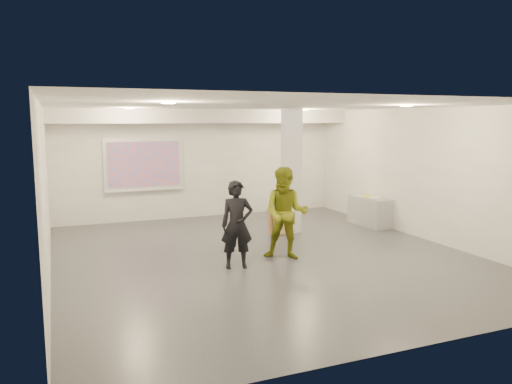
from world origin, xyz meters
name	(u,v)px	position (x,y,z in m)	size (l,w,h in m)	color
floor	(263,256)	(0.00, 0.00, 0.00)	(8.00, 9.00, 0.01)	#393C41
ceiling	(264,106)	(0.00, 0.00, 3.00)	(8.00, 9.00, 0.01)	white
wall_back	(201,164)	(0.00, 4.50, 1.50)	(8.00, 0.01, 3.00)	silver
wall_front	(416,227)	(0.00, -4.50, 1.50)	(8.00, 0.01, 3.00)	silver
wall_left	(45,193)	(-4.00, 0.00, 1.50)	(0.01, 9.00, 3.00)	silver
wall_right	(424,174)	(4.00, 0.00, 1.50)	(0.01, 9.00, 3.00)	silver
soffit_band	(206,116)	(0.00, 3.95, 2.82)	(8.00, 1.10, 0.36)	silver
downlight_nw	(130,108)	(-2.20, 2.50, 2.98)	(0.22, 0.22, 0.02)	#FFE199
downlight_ne	(304,110)	(2.20, 2.50, 2.98)	(0.22, 0.22, 0.02)	#FFE199
downlight_sw	(168,103)	(-2.20, -1.50, 2.98)	(0.22, 0.22, 0.02)	#FFE199
downlight_se	(406,106)	(2.20, -1.50, 2.98)	(0.22, 0.22, 0.02)	#FFE199
column	(291,171)	(1.50, 1.80, 1.50)	(0.52, 0.52, 3.00)	silver
projection_screen	(144,165)	(-1.60, 4.45, 1.53)	(2.10, 0.13, 1.42)	silver
credenza	(370,211)	(3.72, 1.66, 0.37)	(0.53, 1.28, 0.75)	#999B9E
papers_stack	(375,197)	(3.74, 1.51, 0.76)	(0.23, 0.30, 0.02)	white
postit_pad	(368,196)	(3.73, 1.79, 0.76)	(0.20, 0.27, 0.03)	yellow
cardboard_back	(278,221)	(1.11, 1.67, 0.31)	(0.57, 0.05, 0.62)	#936B48
cardboard_front	(282,224)	(1.16, 1.59, 0.25)	(0.48, 0.05, 0.52)	#936B48
woman	(237,225)	(-0.78, -0.58, 0.81)	(0.59, 0.39, 1.63)	black
man	(286,213)	(0.32, -0.36, 0.91)	(0.88, 0.69, 1.82)	olive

